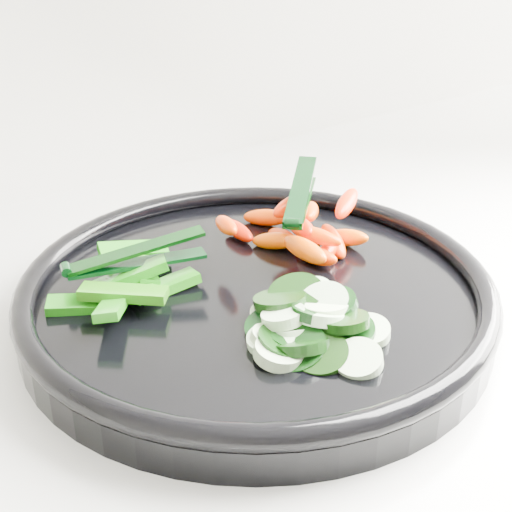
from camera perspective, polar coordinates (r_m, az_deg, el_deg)
veggie_tray at (r=0.57m, az=0.00°, el=-3.11°), size 0.49×0.49×0.04m
cucumber_pile at (r=0.50m, az=3.93°, el=-5.78°), size 0.11×0.13×0.04m
carrot_pile at (r=0.62m, az=3.67°, el=2.08°), size 0.15×0.15×0.05m
pepper_pile at (r=0.57m, az=-10.15°, el=-2.16°), size 0.12×0.11×0.03m
tong_carrot at (r=0.61m, az=3.54°, el=4.75°), size 0.09×0.09×0.02m
tong_pepper at (r=0.57m, az=-9.86°, el=-0.13°), size 0.11×0.05×0.02m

